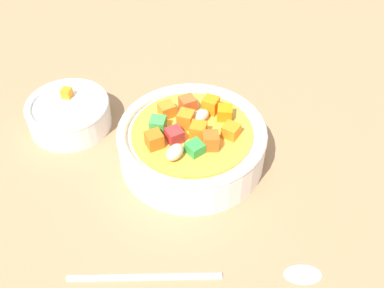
{
  "coord_description": "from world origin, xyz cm",
  "views": [
    {
      "loc": [
        -29.05,
        22.75,
        39.03
      ],
      "look_at": [
        0.0,
        0.0,
        2.5
      ],
      "focal_mm": 42.29,
      "sensor_mm": 36.0,
      "label": 1
    }
  ],
  "objects": [
    {
      "name": "soup_bowl_main",
      "position": [
        0.0,
        0.01,
        2.79
      ],
      "size": [
        16.92,
        16.92,
        6.49
      ],
      "color": "white",
      "rests_on": "ground_plane"
    },
    {
      "name": "side_bowl_small",
      "position": [
        14.28,
        8.41,
        1.95
      ],
      "size": [
        10.35,
        10.35,
        4.32
      ],
      "color": "white",
      "rests_on": "ground_plane"
    },
    {
      "name": "spoon",
      "position": [
        -13.85,
        7.1,
        0.36
      ],
      "size": [
        15.66,
        20.17,
        0.78
      ],
      "rotation": [
        0.0,
        0.0,
        4.07
      ],
      "color": "silver",
      "rests_on": "ground_plane"
    },
    {
      "name": "ground_plane",
      "position": [
        0.0,
        0.0,
        -1.0
      ],
      "size": [
        140.0,
        140.0,
        2.0
      ],
      "primitive_type": "cube",
      "color": "#9E754F"
    }
  ]
}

